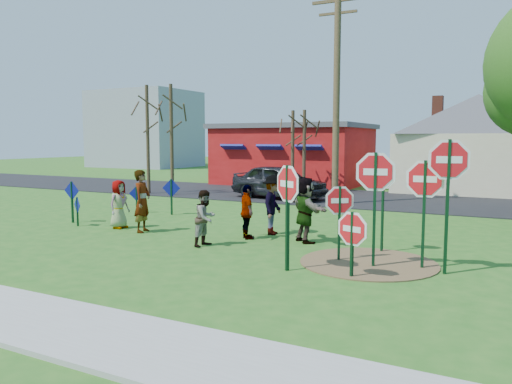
# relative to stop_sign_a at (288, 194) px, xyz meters

# --- Properties ---
(ground) EXTENTS (120.00, 120.00, 0.00)m
(ground) POSITION_rel_stop_sign_a_xyz_m (-3.06, 2.46, -1.72)
(ground) COLOR #245E1A
(ground) RESTS_ON ground
(sidewalk) EXTENTS (22.00, 1.80, 0.08)m
(sidewalk) POSITION_rel_stop_sign_a_xyz_m (-3.06, -4.74, -1.68)
(sidewalk) COLOR #9E9E99
(sidewalk) RESTS_ON ground
(road) EXTENTS (120.00, 7.50, 0.04)m
(road) POSITION_rel_stop_sign_a_xyz_m (-3.06, 13.96, -1.70)
(road) COLOR black
(road) RESTS_ON ground
(dirt_patch) EXTENTS (3.20, 3.20, 0.03)m
(dirt_patch) POSITION_rel_stop_sign_a_xyz_m (1.44, 1.46, -1.70)
(dirt_patch) COLOR brown
(dirt_patch) RESTS_ON ground
(red_building) EXTENTS (9.40, 7.69, 3.90)m
(red_building) POSITION_rel_stop_sign_a_xyz_m (-8.56, 20.46, 0.25)
(red_building) COLOR maroon
(red_building) RESTS_ON ground
(cream_house) EXTENTS (9.40, 9.40, 6.50)m
(cream_house) POSITION_rel_stop_sign_a_xyz_m (2.44, 20.46, 1.21)
(cream_house) COLOR beige
(cream_house) RESTS_ON ground
(distant_building) EXTENTS (10.00, 8.00, 8.00)m
(distant_building) POSITION_rel_stop_sign_a_xyz_m (-31.06, 32.46, 2.28)
(distant_building) COLOR #8C939E
(distant_building) RESTS_ON ground
(stop_sign_a) EXTENTS (0.97, 0.60, 2.49)m
(stop_sign_a) POSITION_rel_stop_sign_a_xyz_m (0.00, 0.00, 0.00)
(stop_sign_a) COLOR #0D3219
(stop_sign_a) RESTS_ON ground
(stop_sign_b) EXTENTS (0.91, 0.21, 2.45)m
(stop_sign_b) POSITION_rel_stop_sign_a_xyz_m (1.42, 2.81, 0.06)
(stop_sign_b) COLOR #0D3219
(stop_sign_b) RESTS_ON ground
(stop_sign_c) EXTENTS (1.18, 0.26, 2.77)m
(stop_sign_c) POSITION_rel_stop_sign_a_xyz_m (1.62, 1.19, 0.20)
(stop_sign_c) COLOR #0D3219
(stop_sign_c) RESTS_ON ground
(stop_sign_d) EXTENTS (1.15, 0.34, 3.07)m
(stop_sign_d) POSITION_rel_stop_sign_a_xyz_m (3.14, 1.32, 0.50)
(stop_sign_d) COLOR #0D3219
(stop_sign_d) RESTS_ON ground
(stop_sign_e) EXTENTS (0.95, 0.32, 1.53)m
(stop_sign_e) POSITION_rel_stop_sign_a_xyz_m (1.43, 0.11, -0.75)
(stop_sign_e) COLOR #0D3219
(stop_sign_e) RESTS_ON ground
(stop_sign_f) EXTENTS (1.14, 0.08, 2.60)m
(stop_sign_f) POSITION_rel_stop_sign_a_xyz_m (2.63, 1.55, 0.12)
(stop_sign_f) COLOR #0D3219
(stop_sign_f) RESTS_ON ground
(stop_sign_g) EXTENTS (0.81, 0.52, 1.93)m
(stop_sign_g) POSITION_rel_stop_sign_a_xyz_m (0.73, 1.40, -0.41)
(stop_sign_g) COLOR #0D3219
(stop_sign_g) RESTS_ON ground
(blue_diamond_a) EXTENTS (0.52, 0.25, 0.99)m
(blue_diamond_a) POSITION_rel_stop_sign_a_xyz_m (-8.58, 1.99, -1.11)
(blue_diamond_a) COLOR #0D3219
(blue_diamond_a) RESTS_ON ground
(blue_diamond_b) EXTENTS (0.67, 0.06, 1.46)m
(blue_diamond_b) POSITION_rel_stop_sign_a_xyz_m (-9.28, 2.42, -0.81)
(blue_diamond_b) COLOR #0D3219
(blue_diamond_b) RESTS_ON ground
(blue_diamond_c) EXTENTS (0.55, 0.25, 1.07)m
(blue_diamond_c) POSITION_rel_stop_sign_a_xyz_m (-8.83, 5.24, -1.06)
(blue_diamond_c) COLOR #0D3219
(blue_diamond_c) RESTS_ON ground
(blue_diamond_d) EXTENTS (0.70, 0.22, 1.40)m
(blue_diamond_d) POSITION_rel_stop_sign_a_xyz_m (-7.33, 5.52, -0.85)
(blue_diamond_d) COLOR #0D3219
(blue_diamond_d) RESTS_ON ground
(person_a) EXTENTS (0.52, 0.79, 1.59)m
(person_a) POSITION_rel_stop_sign_a_xyz_m (-7.04, 2.33, -0.92)
(person_a) COLOR #41588D
(person_a) RESTS_ON ground
(person_b) EXTENTS (0.62, 0.80, 1.96)m
(person_b) POSITION_rel_stop_sign_a_xyz_m (-5.91, 2.16, -0.74)
(person_b) COLOR #2D7D70
(person_b) RESTS_ON ground
(person_c) EXTENTS (0.64, 0.79, 1.53)m
(person_c) POSITION_rel_stop_sign_a_xyz_m (-3.03, 1.34, -0.95)
(person_c) COLOR #9D5F3F
(person_c) RESTS_ON ground
(person_d) EXTENTS (0.88, 1.29, 1.83)m
(person_d) POSITION_rel_stop_sign_a_xyz_m (-2.11, 3.71, -0.80)
(person_d) COLOR #2E2F33
(person_d) RESTS_ON ground
(person_e) EXTENTS (0.93, 0.94, 1.59)m
(person_e) POSITION_rel_stop_sign_a_xyz_m (-2.48, 2.71, -0.92)
(person_e) COLOR #402752
(person_e) RESTS_ON ground
(person_f) EXTENTS (1.63, 1.58, 1.86)m
(person_f) POSITION_rel_stop_sign_a_xyz_m (-0.80, 3.05, -0.79)
(person_f) COLOR #1D5738
(person_f) RESTS_ON ground
(suv) EXTENTS (5.12, 2.77, 1.65)m
(suv) POSITION_rel_stop_sign_a_xyz_m (-5.77, 12.03, -0.85)
(suv) COLOR #2F2F34
(suv) RESTS_ON road
(utility_pole) EXTENTS (2.32, 0.29, 9.48)m
(utility_pole) POSITION_rel_stop_sign_a_xyz_m (-2.70, 11.34, 3.27)
(utility_pole) COLOR #4C3823
(utility_pole) RESTS_ON ground
(bare_tree_west) EXTENTS (1.80, 1.80, 5.75)m
(bare_tree_west) POSITION_rel_stop_sign_a_xyz_m (-12.95, 10.96, 2.00)
(bare_tree_west) COLOR #382819
(bare_tree_west) RESTS_ON ground
(bare_tree_east) EXTENTS (1.80, 1.80, 4.46)m
(bare_tree_east) POSITION_rel_stop_sign_a_xyz_m (-5.62, 14.86, 1.17)
(bare_tree_east) COLOR #382819
(bare_tree_east) RESTS_ON ground
(bare_tree_mid) EXTENTS (1.80, 1.80, 5.72)m
(bare_tree_mid) POSITION_rel_stop_sign_a_xyz_m (-11.38, 10.96, 1.98)
(bare_tree_mid) COLOR #382819
(bare_tree_mid) RESTS_ON ground
(bare_tree_extra) EXTENTS (1.80, 1.80, 4.46)m
(bare_tree_extra) POSITION_rel_stop_sign_a_xyz_m (-6.32, 14.96, 1.17)
(bare_tree_extra) COLOR #382819
(bare_tree_extra) RESTS_ON ground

